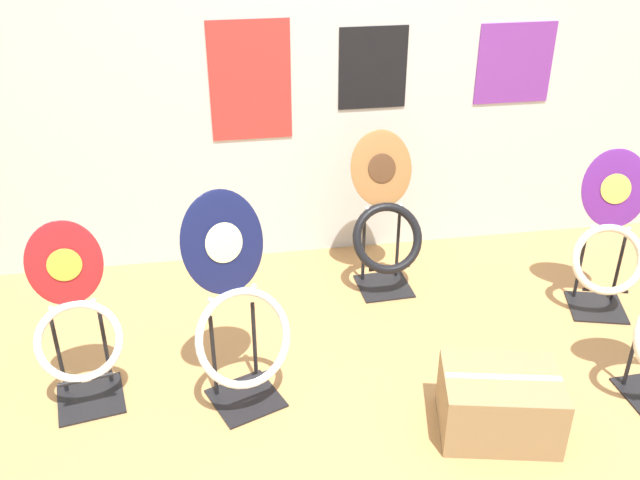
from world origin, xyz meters
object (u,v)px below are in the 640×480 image
toilet_seat_display_purple_note (609,244)px  toilet_seat_display_crimson_swirl (76,323)px  storage_box (500,403)px  toilet_seat_display_woodgrain (385,224)px  toilet_seat_display_navy_moon (237,312)px

toilet_seat_display_purple_note → toilet_seat_display_crimson_swirl: toilet_seat_display_crimson_swirl is taller
toilet_seat_display_purple_note → storage_box: size_ratio=1.56×
toilet_seat_display_purple_note → storage_box: (-0.87, -0.78, -0.24)m
toilet_seat_display_woodgrain → toilet_seat_display_navy_moon: (-0.83, -0.79, 0.07)m
toilet_seat_display_navy_moon → toilet_seat_display_crimson_swirl: toilet_seat_display_navy_moon is taller
toilet_seat_display_navy_moon → toilet_seat_display_crimson_swirl: size_ratio=1.10×
toilet_seat_display_woodgrain → toilet_seat_display_crimson_swirl: (-1.50, -0.70, 0.03)m
toilet_seat_display_woodgrain → storage_box: toilet_seat_display_woodgrain is taller
toilet_seat_display_navy_moon → toilet_seat_display_purple_note: bearing=11.8°
toilet_seat_display_navy_moon → storage_box: size_ratio=1.75×
toilet_seat_display_woodgrain → toilet_seat_display_navy_moon: 1.15m
toilet_seat_display_purple_note → toilet_seat_display_crimson_swirl: 2.58m
toilet_seat_display_woodgrain → toilet_seat_display_navy_moon: bearing=-136.6°
toilet_seat_display_navy_moon → toilet_seat_display_purple_note: 1.94m
storage_box → toilet_seat_display_navy_moon: bearing=159.5°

